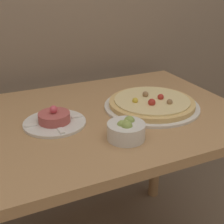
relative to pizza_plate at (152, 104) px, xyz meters
name	(u,v)px	position (x,y,z in m)	size (l,w,h in m)	color
dining_table	(103,142)	(-0.20, 0.02, -0.14)	(1.06, 0.77, 0.77)	#AD7F51
pizza_plate	(152,104)	(0.00, 0.00, 0.00)	(0.37, 0.37, 0.06)	silver
tartare_plate	(54,120)	(-0.39, 0.02, 0.00)	(0.22, 0.22, 0.07)	silver
small_bowl	(126,130)	(-0.21, -0.18, 0.01)	(0.12, 0.12, 0.07)	silver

